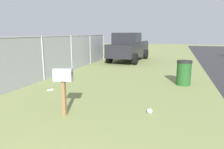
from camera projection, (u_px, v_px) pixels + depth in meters
mailbox at (63, 78)px, 5.06m from camera, size 0.31×0.50×1.22m
pickup_truck at (128, 46)px, 15.08m from camera, size 5.15×2.36×2.09m
trash_bin at (184, 73)px, 8.22m from camera, size 0.59×0.59×0.99m
fence_section at (43, 57)px, 8.95m from camera, size 15.42×0.07×1.96m
litter_bottle_near_hydrant at (50, 90)px, 7.43m from camera, size 0.22×0.19×0.07m
litter_bag_midfield_b at (150, 111)px, 5.34m from camera, size 0.14×0.14×0.14m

